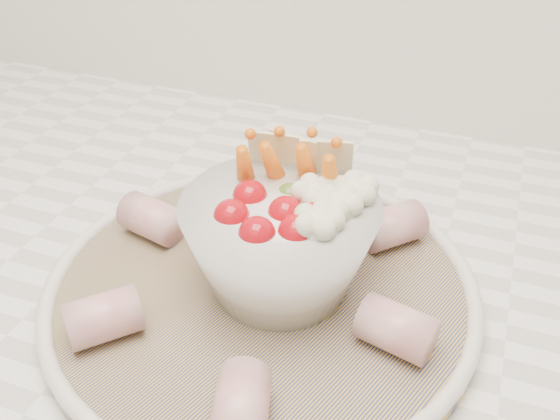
% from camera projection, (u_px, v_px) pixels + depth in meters
% --- Properties ---
extents(serving_platter, '(0.42, 0.42, 0.02)m').
position_uv_depth(serving_platter, '(261.00, 288.00, 0.48)').
color(serving_platter, navy).
rests_on(serving_platter, kitchen_counter).
extents(veggie_bowl, '(0.14, 0.14, 0.11)m').
position_uv_depth(veggie_bowl, '(283.00, 239.00, 0.45)').
color(veggie_bowl, silver).
rests_on(veggie_bowl, serving_platter).
extents(cured_meat_rolls, '(0.27, 0.30, 0.03)m').
position_uv_depth(cured_meat_rolls, '(261.00, 268.00, 0.46)').
color(cured_meat_rolls, '#B7535F').
rests_on(cured_meat_rolls, serving_platter).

